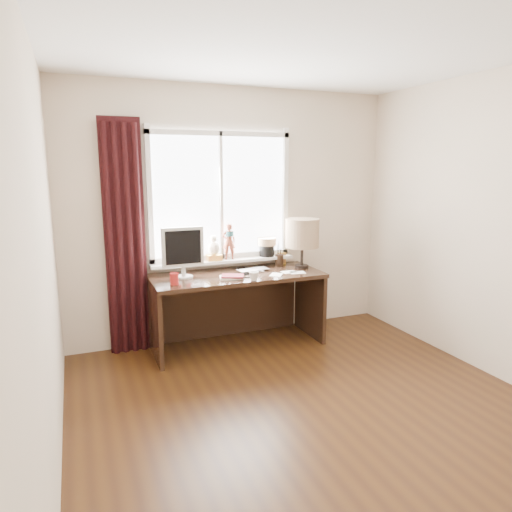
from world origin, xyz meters
name	(u,v)px	position (x,y,z in m)	size (l,w,h in m)	color
floor	(328,425)	(0.00, 0.00, 0.00)	(3.50, 4.00, 0.00)	#321B0D
ceiling	(342,31)	(0.00, 0.00, 2.60)	(3.50, 4.00, 0.00)	white
wall_back	(234,215)	(0.00, 2.00, 1.30)	(3.50, 2.60, 0.00)	#C1B49B
wall_left	(40,267)	(-1.75, 0.00, 1.30)	(4.00, 2.60, 0.00)	#C1B49B
laptop	(253,270)	(0.09, 1.68, 0.76)	(0.33, 0.21, 0.03)	silver
mug	(254,276)	(-0.04, 1.33, 0.80)	(0.09, 0.09, 0.09)	white
red_cup	(174,279)	(-0.76, 1.46, 0.80)	(0.08, 0.08, 0.11)	#A11D1A
window	(223,215)	(-0.14, 1.95, 1.30)	(1.52, 0.20, 1.40)	white
curtain	(125,240)	(-1.13, 1.91, 1.12)	(0.38, 0.09, 2.25)	black
desk	(234,295)	(-0.10, 1.73, 0.51)	(1.70, 0.70, 0.75)	#342015
monitor	(183,249)	(-0.63, 1.69, 1.03)	(0.40, 0.18, 0.49)	beige
notebook_stack	(232,277)	(-0.21, 1.48, 0.77)	(0.26, 0.22, 0.03)	beige
brush_holder	(279,260)	(0.46, 1.85, 0.81)	(0.09, 0.09, 0.25)	black
icon_frame	(282,258)	(0.50, 1.88, 0.81)	(0.10, 0.04, 0.13)	gold
table_lamp	(302,234)	(0.63, 1.65, 1.11)	(0.35, 0.35, 0.52)	black
loose_papers	(288,273)	(0.38, 1.48, 0.75)	(0.41, 0.21, 0.00)	white
desk_cables	(250,272)	(0.05, 1.66, 0.75)	(0.35, 0.51, 0.01)	black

